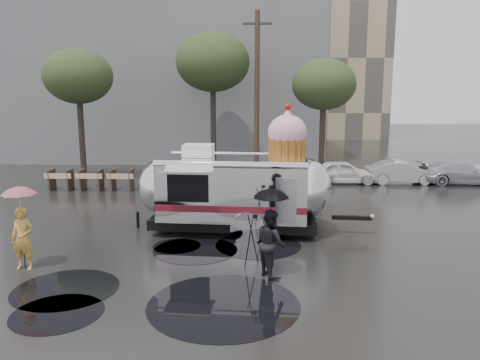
{
  "coord_description": "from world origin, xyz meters",
  "views": [
    {
      "loc": [
        2.22,
        -12.12,
        4.67
      ],
      "look_at": [
        1.83,
        3.4,
        1.76
      ],
      "focal_mm": 35.0,
      "sensor_mm": 36.0,
      "label": 1
    }
  ],
  "objects_px": {
    "person_right": "(271,243)",
    "person_left": "(23,238)",
    "tripod": "(255,236)",
    "airstream_trailer": "(237,186)"
  },
  "relations": [
    {
      "from": "person_left",
      "to": "person_right",
      "type": "xyz_separation_m",
      "value": [
        6.59,
        -0.31,
        0.03
      ]
    },
    {
      "from": "person_right",
      "to": "tripod",
      "type": "bearing_deg",
      "value": 3.9
    },
    {
      "from": "person_right",
      "to": "person_left",
      "type": "bearing_deg",
      "value": 61.13
    },
    {
      "from": "person_right",
      "to": "tripod",
      "type": "distance_m",
      "value": 0.78
    },
    {
      "from": "airstream_trailer",
      "to": "person_right",
      "type": "bearing_deg",
      "value": -71.8
    },
    {
      "from": "airstream_trailer",
      "to": "person_right",
      "type": "distance_m",
      "value": 4.19
    },
    {
      "from": "person_left",
      "to": "person_right",
      "type": "height_order",
      "value": "person_right"
    },
    {
      "from": "tripod",
      "to": "airstream_trailer",
      "type": "bearing_deg",
      "value": 116.18
    },
    {
      "from": "person_right",
      "to": "airstream_trailer",
      "type": "bearing_deg",
      "value": -12.42
    },
    {
      "from": "airstream_trailer",
      "to": "tripod",
      "type": "height_order",
      "value": "airstream_trailer"
    }
  ]
}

